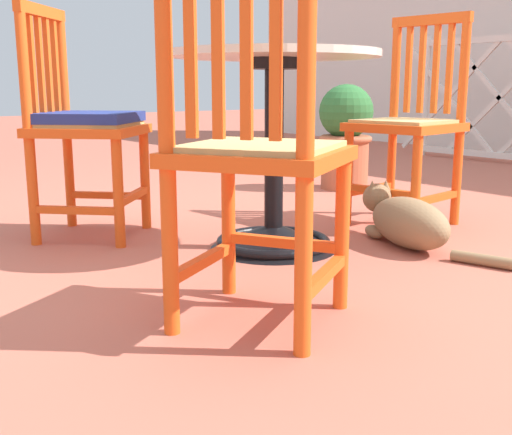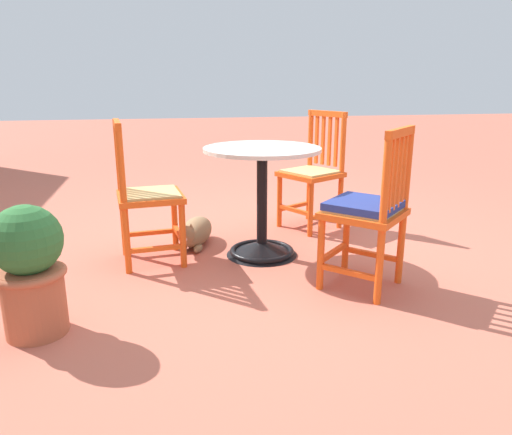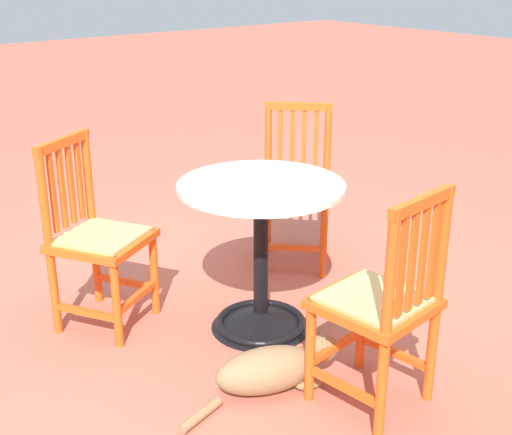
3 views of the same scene
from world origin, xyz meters
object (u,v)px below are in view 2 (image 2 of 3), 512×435
(orange_chair_near_fence, at_px, (368,212))
(terracotta_planter, at_px, (30,268))
(tabby_cat, at_px, (195,233))
(cafe_table, at_px, (262,214))
(orange_chair_facing_out, at_px, (313,174))
(orange_chair_at_corner, at_px, (146,197))

(orange_chair_near_fence, distance_m, terracotta_planter, 1.73)
(tabby_cat, distance_m, terracotta_planter, 1.40)
(orange_chair_near_fence, bearing_deg, cafe_table, 36.83)
(orange_chair_near_fence, relative_size, terracotta_planter, 1.47)
(orange_chair_near_fence, height_order, terracotta_planter, orange_chair_near_fence)
(cafe_table, height_order, tabby_cat, cafe_table)
(orange_chair_near_fence, height_order, orange_chair_facing_out, same)
(orange_chair_near_fence, distance_m, orange_chair_facing_out, 1.20)
(cafe_table, distance_m, orange_chair_at_corner, 0.76)
(terracotta_planter, bearing_deg, orange_chair_facing_out, -51.42)
(cafe_table, xyz_separation_m, tabby_cat, (0.27, 0.43, -0.19))
(orange_chair_at_corner, bearing_deg, orange_chair_near_fence, -117.80)
(orange_chair_near_fence, relative_size, orange_chair_facing_out, 1.00)
(orange_chair_facing_out, bearing_deg, orange_chair_near_fence, 177.31)
(orange_chair_at_corner, bearing_deg, terracotta_planter, 149.95)
(orange_chair_facing_out, relative_size, tabby_cat, 1.23)
(cafe_table, relative_size, tabby_cat, 1.02)
(orange_chair_near_fence, distance_m, tabby_cat, 1.32)
(orange_chair_near_fence, distance_m, orange_chair_at_corner, 1.38)
(orange_chair_facing_out, distance_m, terracotta_planter, 2.27)
(orange_chair_at_corner, height_order, tabby_cat, orange_chair_at_corner)
(cafe_table, height_order, terracotta_planter, cafe_table)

